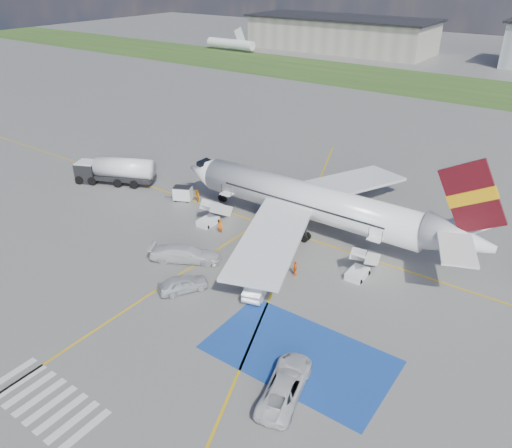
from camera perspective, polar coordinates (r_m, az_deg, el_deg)
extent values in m
plane|color=#60605E|center=(46.49, -3.13, -7.09)|extent=(400.00, 400.00, 0.00)
cube|color=#2D4C1E|center=(129.62, 24.64, 13.58)|extent=(400.00, 30.00, 0.01)
cube|color=gold|center=(54.90, 4.63, -1.22)|extent=(120.00, 0.20, 0.01)
cube|color=gold|center=(44.00, -16.65, -10.73)|extent=(0.20, 60.00, 0.01)
cube|color=gold|center=(54.90, 4.63, -1.22)|extent=(20.71, 56.45, 0.01)
cube|color=#183F93|center=(39.48, 4.98, -14.62)|extent=(14.00, 8.00, 0.01)
cube|color=silver|center=(41.79, -26.26, -15.21)|extent=(0.60, 4.00, 0.01)
cube|color=silver|center=(40.93, -25.37, -16.01)|extent=(0.60, 4.00, 0.01)
cube|color=silver|center=(40.10, -24.45, -16.84)|extent=(0.60, 4.00, 0.01)
cube|color=silver|center=(39.28, -23.47, -17.70)|extent=(0.60, 4.00, 0.01)
cube|color=silver|center=(38.48, -22.45, -18.59)|extent=(0.60, 4.00, 0.01)
cube|color=silver|center=(37.70, -21.37, -19.51)|extent=(0.60, 4.00, 0.01)
cube|color=silver|center=(36.94, -20.23, -20.46)|extent=(0.60, 4.00, 0.01)
cube|color=silver|center=(36.21, -19.04, -21.45)|extent=(0.60, 4.00, 0.01)
cube|color=gray|center=(179.38, 9.59, 20.59)|extent=(60.00, 22.00, 10.00)
cylinder|color=white|center=(54.91, 5.85, 2.71)|extent=(26.00, 3.90, 3.90)
cone|color=white|center=(62.95, -6.08, 6.07)|extent=(4.00, 3.90, 3.90)
cube|color=black|center=(62.20, -5.71, 6.85)|extent=(1.67, 1.90, 0.82)
cone|color=white|center=(49.79, 22.19, -1.65)|extent=(6.50, 3.90, 3.90)
cube|color=white|center=(48.25, 1.76, -1.71)|extent=(9.86, 15.95, 1.40)
cube|color=white|center=(61.72, 10.62, 4.68)|extent=(9.86, 15.95, 1.40)
cylinder|color=#38383A|center=(51.53, 2.61, -1.45)|extent=(3.40, 2.10, 2.10)
cylinder|color=#38383A|center=(60.26, 8.44, 2.82)|extent=(3.40, 2.10, 2.10)
cube|color=#4F0D13|center=(47.88, 23.46, 2.84)|extent=(6.62, 0.30, 7.45)
cube|color=#EEA70D|center=(47.88, 23.46, 2.84)|extent=(4.36, 0.40, 3.08)
cube|color=white|center=(46.58, 22.00, -2.70)|extent=(4.73, 5.95, 0.49)
cube|color=white|center=(52.22, 23.88, 0.26)|extent=(4.73, 5.95, 0.49)
cube|color=black|center=(53.22, 4.81, 2.33)|extent=(19.50, 0.04, 0.18)
cube|color=black|center=(56.34, 6.87, 3.72)|extent=(19.50, 0.04, 0.18)
cube|color=white|center=(57.56, -4.54, 1.86)|extent=(1.40, 3.73, 2.32)
cube|color=white|center=(58.44, -3.40, 3.45)|extent=(1.40, 1.00, 0.12)
cylinder|color=black|center=(58.62, -3.95, 4.10)|extent=(0.06, 0.06, 1.10)
cylinder|color=black|center=(57.81, -2.87, 3.78)|extent=(0.06, 0.06, 1.10)
cube|color=white|center=(56.98, -5.52, 0.28)|extent=(1.60, 2.40, 0.70)
cube|color=white|center=(49.12, 12.40, -3.67)|extent=(1.40, 3.73, 2.32)
cube|color=white|center=(50.14, 13.41, -1.71)|extent=(1.40, 1.00, 0.12)
cylinder|color=black|center=(50.10, 12.75, -0.93)|extent=(0.06, 0.06, 1.10)
cylinder|color=black|center=(49.67, 14.21, -1.38)|extent=(0.06, 0.06, 1.10)
cube|color=white|center=(48.43, 11.48, -5.60)|extent=(1.60, 2.40, 0.70)
cube|color=black|center=(71.60, -18.66, 5.68)|extent=(3.50, 3.50, 2.64)
cylinder|color=white|center=(68.82, -14.81, 6.23)|extent=(8.21, 5.64, 2.64)
cube|color=black|center=(69.30, -14.68, 5.21)|extent=(8.21, 5.64, 0.57)
cube|color=white|center=(62.92, -8.38, 3.49)|extent=(2.59, 2.15, 1.56)
cube|color=black|center=(62.59, -8.43, 4.19)|extent=(2.44, 2.01, 0.13)
imported|color=#B1B3B9|center=(45.87, -8.34, -6.75)|extent=(3.91, 4.80, 1.54)
imported|color=silver|center=(45.19, 0.31, -6.97)|extent=(3.03, 5.11, 1.59)
imported|color=silver|center=(35.97, 3.38, -17.62)|extent=(3.65, 5.67, 1.96)
imported|color=silver|center=(50.08, -8.07, -3.13)|extent=(5.74, 4.50, 2.10)
imported|color=orange|center=(54.75, -4.08, -0.30)|extent=(0.71, 0.59, 1.65)
imported|color=orange|center=(62.24, -6.78, 3.20)|extent=(1.03, 1.03, 1.68)
imported|color=orange|center=(47.62, 4.51, -5.10)|extent=(0.77, 0.96, 1.53)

